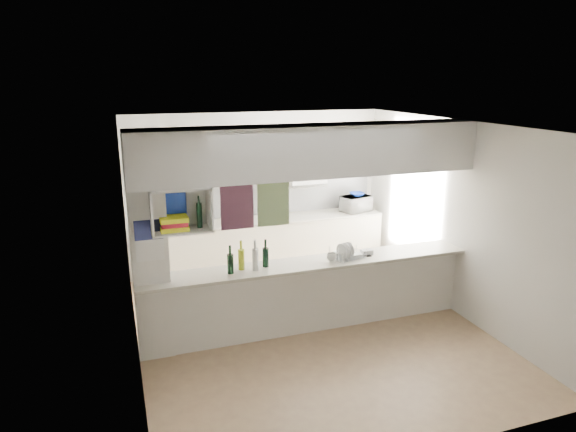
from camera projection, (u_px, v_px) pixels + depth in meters
name	position (u px, v px, depth m)	size (l,w,h in m)	color
floor	(309.00, 330.00, 6.58)	(4.80, 4.80, 0.00)	#926F55
ceiling	(312.00, 125.00, 5.89)	(4.80, 4.80, 0.00)	white
wall_back	(257.00, 192.00, 8.42)	(4.20, 4.20, 0.00)	silver
wall_left	(131.00, 251.00, 5.58)	(4.80, 4.80, 0.00)	silver
wall_right	(456.00, 218.00, 6.89)	(4.80, 4.80, 0.00)	silver
servery_partition	(297.00, 205.00, 6.09)	(4.20, 0.50, 2.60)	silver
cubby_shelf	(179.00, 212.00, 5.58)	(0.65, 0.35, 0.50)	white
kitchen_run	(271.00, 223.00, 8.36)	(3.60, 0.63, 2.24)	#EDE5C9
microwave	(356.00, 204.00, 8.69)	(0.48, 0.32, 0.27)	white
bowl	(357.00, 194.00, 8.66)	(0.24, 0.24, 0.06)	navy
dish_rack	(348.00, 252.00, 6.46)	(0.46, 0.40, 0.21)	silver
cup	(331.00, 257.00, 6.33)	(0.12, 0.12, 0.10)	white
wine_bottles	(248.00, 259.00, 6.05)	(0.53, 0.16, 0.38)	black
plastic_tubs	(352.00, 254.00, 6.52)	(0.54, 0.22, 0.07)	silver
utensil_jar	(233.00, 216.00, 8.13)	(0.11, 0.11, 0.15)	black
knife_block	(269.00, 212.00, 8.34)	(0.09, 0.07, 0.18)	brown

